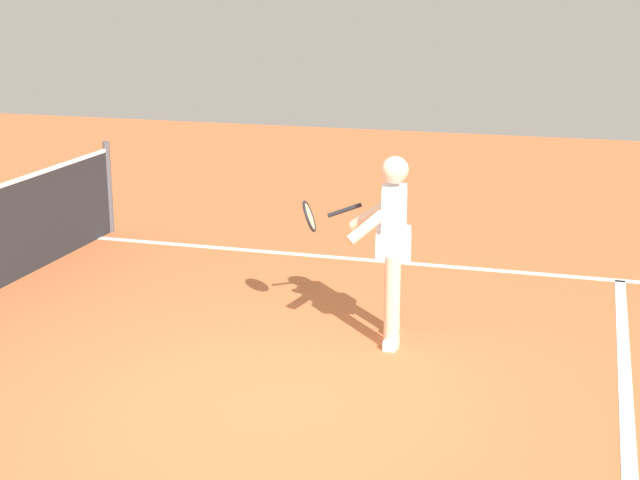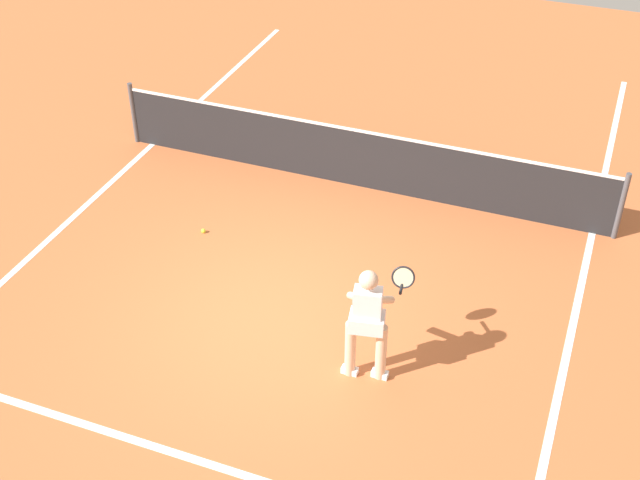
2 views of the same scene
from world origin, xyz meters
name	(u,v)px [view 2 (image 2 of 2)]	position (x,y,z in m)	size (l,w,h in m)	color
ground_plane	(272,313)	(0.00, 0.00, 0.00)	(25.35, 25.35, 0.00)	#C66638
service_line_marking	(180,455)	(0.00, -2.48, 0.00)	(7.36, 0.10, 0.01)	white
sideline_left_marking	(35,252)	(-3.68, 0.00, 0.00)	(0.10, 17.50, 0.01)	white
sideline_right_marking	(560,387)	(3.68, 0.00, 0.00)	(0.10, 17.50, 0.01)	white
court_net	(356,157)	(0.00, 3.32, 0.51)	(8.04, 0.08, 1.09)	#4C4C51
tennis_player	(368,319)	(1.48, -0.59, 0.85)	(0.70, 1.03, 1.55)	beige
tennis_ball_mid	(203,231)	(-1.66, 1.30, 0.03)	(0.07, 0.07, 0.07)	#D1E533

